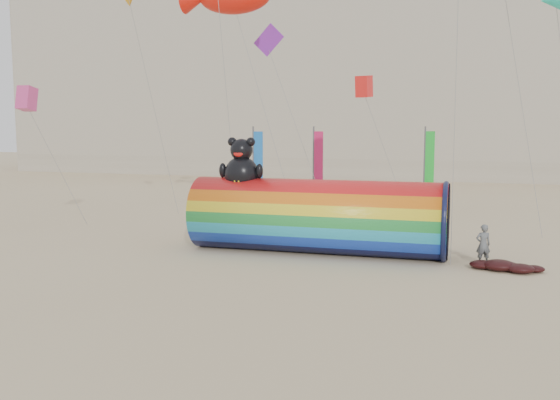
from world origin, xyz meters
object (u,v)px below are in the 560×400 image
(hotel_building, at_px, (286,79))
(windsock_assembly, at_px, (317,214))
(fabric_bundle, at_px, (505,266))
(kite_handler, at_px, (483,245))

(hotel_building, height_order, windsock_assembly, hotel_building)
(windsock_assembly, distance_m, fabric_bundle, 7.59)
(windsock_assembly, xyz_separation_m, kite_handler, (6.59, -0.42, -0.83))
(hotel_building, xyz_separation_m, kite_handler, (20.10, -42.92, -9.53))
(windsock_assembly, relative_size, kite_handler, 6.75)
(hotel_building, distance_m, windsock_assembly, 45.43)
(hotel_building, height_order, kite_handler, hotel_building)
(windsock_assembly, bearing_deg, fabric_bundle, -9.64)
(kite_handler, bearing_deg, windsock_assembly, -23.86)
(fabric_bundle, bearing_deg, kite_handler, 132.84)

